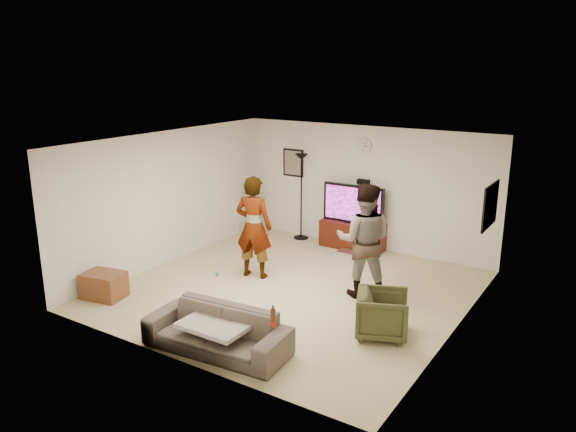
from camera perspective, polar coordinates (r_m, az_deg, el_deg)
The scene contains 24 objects.
floor at distance 9.51m, azimuth 0.42°, elevation -7.57°, with size 5.50×5.50×0.02m, color tan.
ceiling at distance 8.83m, azimuth 0.45°, elevation 7.65°, with size 5.50×5.50×0.02m, color white.
wall_back at distance 11.44m, azimuth 7.82°, elevation 2.90°, with size 5.50×0.04×2.50m, color white.
wall_front at distance 7.03m, azimuth -11.66°, elevation -5.35°, with size 5.50×0.04×2.50m, color white.
wall_left at distance 10.76m, azimuth -12.05°, elevation 1.90°, with size 0.04×5.50×2.50m, color white.
wall_right at distance 8.03m, azimuth 17.29°, elevation -3.10°, with size 0.04×5.50×2.50m, color white.
wall_clock at distance 11.26m, azimuth 7.91°, elevation 7.09°, with size 0.26×0.26×0.04m, color white.
wall_speaker at distance 11.36m, azimuth 7.71°, elevation 3.48°, with size 0.25×0.10×0.10m, color black.
picture_back at distance 12.15m, azimuth 0.53°, elevation 5.46°, with size 0.42×0.03×0.52m, color #746A5B.
picture_right at distance 9.47m, azimuth 19.95°, elevation 1.02°, with size 0.03×0.78×0.62m, color #F9DF7C.
tv_stand at distance 11.53m, azimuth 6.58°, elevation -1.98°, with size 1.33×0.45×0.55m, color #381108.
console_box at distance 11.22m, azimuth 6.17°, elevation -3.76°, with size 0.40×0.30×0.07m, color silver.
tv at distance 11.35m, azimuth 6.69°, elevation 1.24°, with size 1.31×0.08×0.78m, color black.
tv_screen at distance 11.31m, azimuth 6.59°, elevation 1.19°, with size 1.21×0.01×0.69m, color #BB2BE3.
floor_lamp at distance 11.94m, azimuth 1.36°, elevation 1.95°, with size 0.32×0.32×1.85m, color black.
cat_tree at distance 12.49m, azimuth -3.70°, elevation 1.12°, with size 0.40×0.40×1.25m, color tan.
person_left at distance 9.80m, azimuth -3.52°, elevation -1.14°, with size 0.67×0.44×1.83m, color #989898.
person_right at distance 9.06m, azimuth 7.77°, elevation -2.51°, with size 0.91×0.71×1.88m, color teal.
sofa at distance 7.58m, azimuth -7.28°, elevation -11.54°, with size 1.96×0.77×0.57m, color #52463D.
throw_blanket at distance 7.53m, azimuth -7.28°, elevation -10.87°, with size 0.90×0.70×0.06m, color beige.
beer_bottle at distance 6.90m, azimuth -1.54°, elevation -10.43°, with size 0.06×0.06×0.25m, color #4B2713.
armchair at distance 7.98m, azimuth 9.63°, elevation -9.88°, with size 0.69×0.71×0.65m, color #373A1F.
side_table at distance 9.60m, azimuth -18.29°, elevation -6.74°, with size 0.64×0.48×0.42m, color brown.
toy_ball at distance 10.16m, azimuth -7.28°, elevation -5.90°, with size 0.06×0.06×0.06m, color #20AEA2.
Camera 1 is at (4.67, -7.40, 3.71)m, focal length 34.79 mm.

